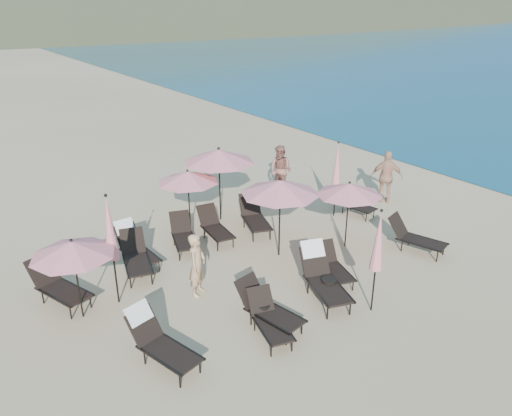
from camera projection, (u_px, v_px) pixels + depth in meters
ground at (333, 294)px, 12.43m from camera, size 800.00×800.00×0.00m
lounger_0 at (158, 340)px, 9.96m from camera, size 1.06×1.83×1.08m
lounger_1 at (269, 319)px, 10.79m from camera, size 0.91×1.59×0.86m
lounger_2 at (267, 308)px, 11.11m from camera, size 0.95×1.76×0.96m
lounger_3 at (322, 275)px, 12.18m from camera, size 1.22×2.01×1.18m
lounger_4 at (333, 265)px, 12.97m from camera, size 0.96×1.57×0.84m
lounger_5 at (415, 237)px, 14.41m from camera, size 1.10×1.78×0.96m
lounger_6 at (58, 285)px, 11.94m from camera, size 1.21×1.87×1.01m
lounger_7 at (135, 246)px, 13.76m from camera, size 0.72×1.74×1.06m
lounger_8 at (183, 235)px, 14.57m from camera, size 1.07×1.70×0.92m
lounger_9 at (215, 226)px, 15.09m from camera, size 0.79×1.66×0.92m
lounger_10 at (254, 217)px, 15.69m from camera, size 1.17×1.84×0.99m
lounger_11 at (353, 203)px, 16.91m from camera, size 0.84×1.58×0.86m
lounger_12 at (136, 256)px, 13.28m from camera, size 1.06×1.82×0.98m
umbrella_open_0 at (72, 248)px, 10.87m from camera, size 1.87×1.87×2.01m
umbrella_open_1 at (280, 187)px, 13.52m from camera, size 2.19×2.19×2.36m
umbrella_open_2 at (349, 189)px, 14.13m from camera, size 1.90×1.90×2.05m
umbrella_open_3 at (188, 177)px, 15.09m from camera, size 1.91×1.91×2.05m
umbrella_open_4 at (219, 156)px, 15.77m from camera, size 2.31×2.31×2.49m
umbrella_closed_0 at (378, 242)px, 11.09m from camera, size 0.30×0.30×2.60m
umbrella_closed_1 at (337, 165)px, 16.21m from camera, size 0.30×0.30×2.59m
umbrella_closed_2 at (110, 229)px, 11.35m from camera, size 0.33×0.33×2.82m
side_table_0 at (262, 312)px, 11.33m from camera, size 0.42×0.42×0.48m
side_table_1 at (328, 287)px, 12.26m from camera, size 0.38×0.38×0.49m
beachgoer_a at (197, 265)px, 12.14m from camera, size 0.71×0.68×1.63m
beachgoer_b at (281, 170)px, 18.46m from camera, size 0.99×1.10×1.84m
beachgoer_c at (387, 177)px, 17.69m from camera, size 1.11×1.12×1.90m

